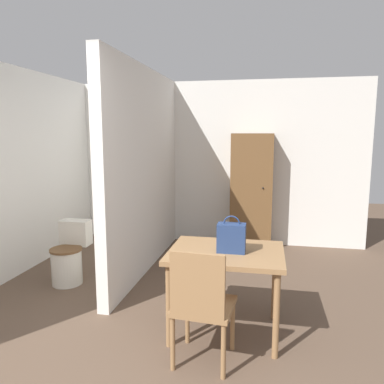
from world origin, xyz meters
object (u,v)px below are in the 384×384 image
object	(u,v)px
dining_table	(226,261)
wooden_chair	(202,303)
toilet	(69,256)
wooden_cabinet	(251,191)
handbag	(231,237)

from	to	relation	value
dining_table	wooden_chair	bearing A→B (deg)	-102.98
toilet	wooden_cabinet	size ratio (longest dim) A/B	0.40
wooden_chair	toilet	bearing A→B (deg)	148.95
dining_table	wooden_cabinet	xyz separation A→B (m)	(0.11, 2.52, 0.22)
wooden_chair	handbag	xyz separation A→B (m)	(0.16, 0.49, 0.36)
toilet	wooden_chair	bearing A→B (deg)	-35.67
wooden_cabinet	handbag	bearing A→B (deg)	-91.36
toilet	dining_table	bearing A→B (deg)	-21.74
wooden_chair	toilet	distance (m)	2.19
wooden_chair	dining_table	bearing A→B (deg)	81.65
dining_table	wooden_cabinet	size ratio (longest dim) A/B	0.56
dining_table	handbag	distance (m)	0.22
dining_table	toilet	world-z (taller)	dining_table
toilet	wooden_cabinet	world-z (taller)	wooden_cabinet
handbag	wooden_chair	bearing A→B (deg)	-108.44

